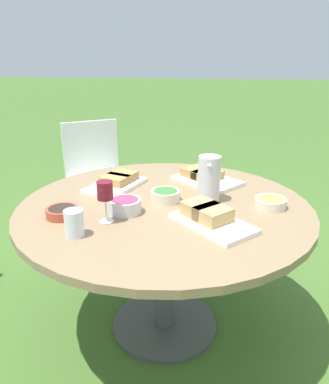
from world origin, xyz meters
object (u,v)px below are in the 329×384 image
(dining_table, at_px, (164,222))
(wine_glass, at_px, (105,193))
(water_pitcher, at_px, (209,179))
(chair_near_left, at_px, (96,170))

(dining_table, bearing_deg, wine_glass, -43.05)
(dining_table, height_order, water_pitcher, water_pitcher)
(wine_glass, bearing_deg, dining_table, 136.95)
(chair_near_left, xyz_separation_m, wine_glass, (1.32, 0.46, 0.32))
(wine_glass, bearing_deg, water_pitcher, 125.07)
(chair_near_left, height_order, water_pitcher, water_pitcher)
(chair_near_left, relative_size, wine_glass, 4.84)
(dining_table, bearing_deg, water_pitcher, 107.27)
(dining_table, xyz_separation_m, water_pitcher, (-0.06, 0.21, 0.21))
(chair_near_left, height_order, wine_glass, wine_glass)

